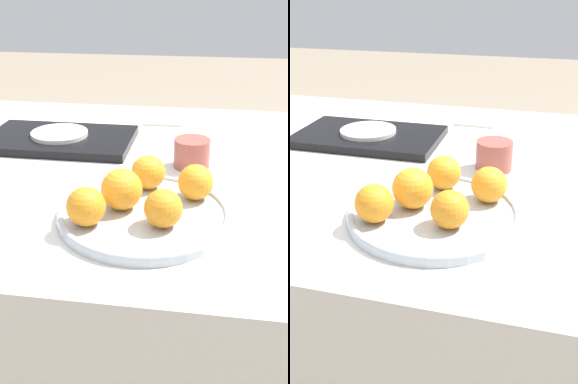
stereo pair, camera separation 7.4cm
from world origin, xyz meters
The scene contains 11 objects.
table centered at (0.00, 0.00, 0.36)m, with size 1.43×0.94×0.72m.
fruit_platter centered at (0.06, -0.24, 0.73)m, with size 0.29×0.29×0.02m.
orange_0 centered at (0.02, -0.24, 0.77)m, with size 0.07×0.07×0.07m.
orange_1 centered at (0.14, -0.18, 0.77)m, with size 0.06×0.06×0.06m.
orange_2 centered at (-0.03, -0.30, 0.77)m, with size 0.06×0.06×0.06m.
orange_3 centered at (0.09, -0.29, 0.77)m, with size 0.06×0.06×0.06m.
orange_4 centered at (0.05, -0.15, 0.77)m, with size 0.06×0.06×0.06m.
serving_tray centered at (-0.21, 0.10, 0.73)m, with size 0.36×0.22×0.02m.
side_plate centered at (-0.21, 0.10, 0.75)m, with size 0.14×0.14×0.01m.
cup_0 centered at (0.12, 0.00, 0.75)m, with size 0.08×0.08×0.06m.
napkin centered at (0.03, 0.34, 0.73)m, with size 0.11×0.13×0.01m.
Camera 2 is at (0.23, -0.89, 1.10)m, focal length 42.00 mm.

